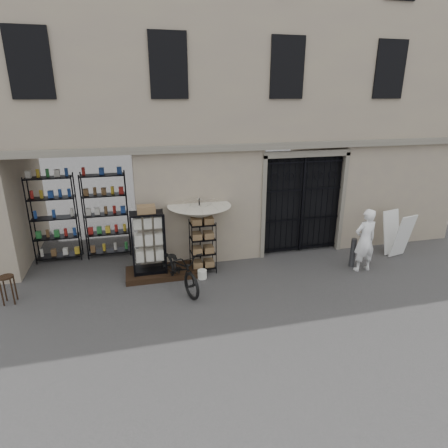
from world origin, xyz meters
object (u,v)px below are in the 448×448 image
object	(u,v)px
easel_sign	(397,234)
wooden_stool	(8,289)
white_bucket	(202,274)
market_umbrella	(199,208)
steel_bollard	(353,253)
wire_rack	(203,247)
shopkeeper	(361,270)
display_cabinet	(149,246)
bicycle	(180,287)

from	to	relation	value
easel_sign	wooden_stool	bearing A→B (deg)	168.44
white_bucket	easel_sign	distance (m)	5.90
market_umbrella	steel_bollard	world-z (taller)	market_umbrella
wire_rack	shopkeeper	size ratio (longest dim) A/B	0.83
steel_bollard	easel_sign	bearing A→B (deg)	12.78
wire_rack	steel_bollard	world-z (taller)	wire_rack
wire_rack	white_bucket	size ratio (longest dim) A/B	6.00
wire_rack	wooden_stool	world-z (taller)	wire_rack
steel_bollard	easel_sign	distance (m)	1.73
easel_sign	display_cabinet	bearing A→B (deg)	164.45
display_cabinet	wire_rack	size ratio (longest dim) A/B	1.21
market_umbrella	steel_bollard	bearing A→B (deg)	-12.74
shopkeeper	steel_bollard	bearing A→B (deg)	-68.69
wire_rack	wooden_stool	bearing A→B (deg)	-158.52
steel_bollard	shopkeeper	world-z (taller)	steel_bollard
white_bucket	easel_sign	bearing A→B (deg)	0.84
steel_bollard	shopkeeper	bearing A→B (deg)	-65.08
white_bucket	wooden_stool	distance (m)	4.53
display_cabinet	white_bucket	bearing A→B (deg)	-25.80
white_bucket	wooden_stool	size ratio (longest dim) A/B	0.36
white_bucket	bicycle	xyz separation A→B (m)	(-0.63, -0.34, -0.12)
market_umbrella	wooden_stool	bearing A→B (deg)	-170.63
market_umbrella	easel_sign	size ratio (longest dim) A/B	1.84
white_bucket	shopkeeper	xyz separation A→B (m)	(4.33, -0.57, -0.12)
wooden_stool	display_cabinet	bearing A→B (deg)	9.93
market_umbrella	wire_rack	bearing A→B (deg)	-82.30
bicycle	shopkeeper	xyz separation A→B (m)	(4.96, -0.23, 0.00)
market_umbrella	steel_bollard	size ratio (longest dim) A/B	2.90
bicycle	steel_bollard	distance (m)	4.85
display_cabinet	white_bucket	world-z (taller)	display_cabinet
market_umbrella	display_cabinet	bearing A→B (deg)	-171.95
wooden_stool	shopkeeper	xyz separation A→B (m)	(8.85, -0.45, -0.35)
easel_sign	white_bucket	bearing A→B (deg)	168.15
wire_rack	bicycle	size ratio (longest dim) A/B	0.73
market_umbrella	white_bucket	distance (m)	1.73
steel_bollard	shopkeeper	size ratio (longest dim) A/B	0.47
display_cabinet	shopkeeper	distance (m)	5.79
wire_rack	white_bucket	xyz separation A→B (m)	(-0.11, -0.42, -0.59)
wooden_stool	easel_sign	bearing A→B (deg)	1.14
easel_sign	steel_bollard	bearing A→B (deg)	-179.92
shopkeeper	market_umbrella	bearing A→B (deg)	-19.51
market_umbrella	bicycle	world-z (taller)	market_umbrella
white_bucket	easel_sign	world-z (taller)	easel_sign
white_bucket	shopkeeper	size ratio (longest dim) A/B	0.14
wire_rack	steel_bollard	bearing A→B (deg)	4.89
display_cabinet	bicycle	size ratio (longest dim) A/B	0.88
easel_sign	bicycle	bearing A→B (deg)	171.07
steel_bollard	wooden_stool	bearing A→B (deg)	178.87
market_umbrella	white_bucket	size ratio (longest dim) A/B	9.92
wire_rack	easel_sign	world-z (taller)	wire_rack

